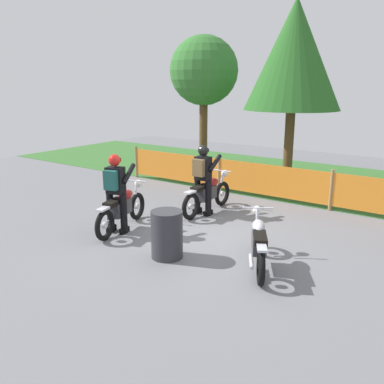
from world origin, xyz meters
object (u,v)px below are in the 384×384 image
at_px(motorcycle_trailing, 122,208).
at_px(motorcycle_third, 258,243).
at_px(motorcycle_lead, 208,194).
at_px(rider_lead, 203,176).
at_px(rider_trailing, 116,189).
at_px(oil_drum, 167,234).

xyz_separation_m(motorcycle_trailing, motorcycle_third, (3.27, -0.02, -0.03)).
bearing_deg(motorcycle_lead, rider_lead, -179.49).
relative_size(motorcycle_third, rider_lead, 1.02).
bearing_deg(rider_trailing, motorcycle_trailing, 0.51).
xyz_separation_m(rider_lead, rider_trailing, (-0.80, -2.08, 0.00)).
distance_m(motorcycle_lead, motorcycle_trailing, 2.26).
bearing_deg(oil_drum, motorcycle_trailing, 160.58).
bearing_deg(motorcycle_trailing, oil_drum, -124.53).
distance_m(rider_lead, rider_trailing, 2.23).
distance_m(motorcycle_trailing, oil_drum, 1.84).
bearing_deg(motorcycle_trailing, motorcycle_lead, -37.36).
height_order(motorcycle_lead, motorcycle_third, motorcycle_lead).
relative_size(motorcycle_trailing, rider_trailing, 1.18).
bearing_deg(rider_lead, rider_trailing, 159.27).
xyz_separation_m(motorcycle_third, rider_trailing, (-3.21, -0.20, 0.51)).
bearing_deg(motorcycle_third, rider_trailing, 63.79).
bearing_deg(motorcycle_third, motorcycle_lead, 19.21).
height_order(rider_trailing, oil_drum, rider_trailing).
bearing_deg(motorcycle_trailing, rider_lead, -39.73).
height_order(motorcycle_third, rider_trailing, rider_trailing).
xyz_separation_m(motorcycle_lead, motorcycle_third, (2.42, -2.11, -0.03)).
height_order(motorcycle_lead, rider_trailing, rider_trailing).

